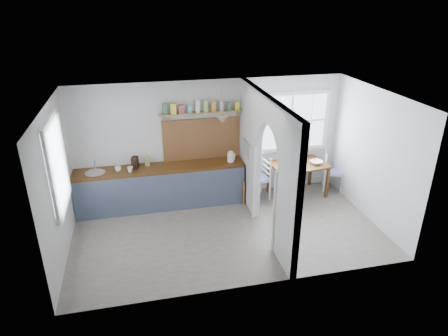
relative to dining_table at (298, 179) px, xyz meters
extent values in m
cube|color=gray|center=(-1.88, -1.14, -0.38)|extent=(5.80, 3.20, 0.01)
cube|color=silver|center=(-1.88, -1.14, 2.22)|extent=(5.80, 3.20, 0.01)
cube|color=silver|center=(-1.88, 0.46, 0.92)|extent=(5.80, 0.01, 2.60)
cube|color=silver|center=(-1.88, -2.74, 0.92)|extent=(5.80, 0.01, 2.60)
cube|color=silver|center=(-4.78, -1.14, 0.92)|extent=(0.01, 3.20, 2.60)
cube|color=silver|center=(1.02, -1.14, 0.92)|extent=(0.01, 3.20, 2.60)
cube|color=silver|center=(-1.18, -2.34, 0.92)|extent=(0.12, 0.80, 2.60)
cube|color=silver|center=(-1.18, -0.14, 0.92)|extent=(0.12, 1.20, 2.60)
cube|color=silver|center=(-1.18, -1.34, 1.70)|extent=(0.12, 1.20, 1.05)
cube|color=#4E3113|center=(-3.01, 0.16, 0.50)|extent=(3.50, 0.60, 0.05)
cube|color=#505A6D|center=(-3.01, -0.12, 0.05)|extent=(3.50, 0.03, 0.85)
cube|color=black|center=(-3.01, 0.21, 0.05)|extent=(3.46, 0.45, 0.85)
cylinder|color=#B8BBC1|center=(-4.31, 0.16, 0.51)|extent=(0.40, 0.40, 0.02)
cube|color=brown|center=(-2.08, 0.44, 0.97)|extent=(1.65, 0.03, 0.90)
cube|color=olive|center=(-2.08, 0.35, 1.57)|extent=(1.75, 0.20, 0.03)
cube|color=#2D5942|center=(-2.83, 0.35, 1.68)|extent=(0.09, 0.09, 0.18)
cube|color=gold|center=(-2.66, 0.35, 1.68)|extent=(0.09, 0.09, 0.18)
cube|color=brown|center=(-2.50, 0.35, 1.68)|extent=(0.09, 0.09, 0.18)
cube|color=#45B1BC|center=(-2.33, 0.35, 1.68)|extent=(0.09, 0.09, 0.18)
cube|color=white|center=(-2.16, 0.35, 1.68)|extent=(0.09, 0.09, 0.18)
cube|color=#86BE5C|center=(-2.00, 0.35, 1.68)|extent=(0.09, 0.09, 0.18)
cube|color=#C68122|center=(-1.83, 0.35, 1.68)|extent=(0.09, 0.09, 0.18)
cube|color=#A091AD|center=(-1.67, 0.35, 1.68)|extent=(0.09, 0.09, 0.18)
cube|color=#2D5942|center=(-1.50, 0.35, 1.68)|extent=(0.09, 0.09, 0.18)
cube|color=gold|center=(-1.34, 0.35, 1.68)|extent=(0.09, 0.09, 0.18)
cone|color=beige|center=(-1.73, 0.01, 1.50)|extent=(0.26, 0.26, 0.16)
cylinder|color=#B8BBC1|center=(-1.27, -0.24, 1.07)|extent=(0.02, 0.50, 0.02)
imported|color=beige|center=(-3.61, 0.06, 0.57)|extent=(0.15, 0.15, 0.11)
imported|color=white|center=(-3.85, 0.15, 0.57)|extent=(0.15, 0.15, 0.10)
cube|color=black|center=(-3.51, 0.22, 0.65)|extent=(0.16, 0.19, 0.25)
cylinder|color=tan|center=(-3.26, 0.31, 0.61)|extent=(0.14, 0.14, 0.18)
cube|color=#BD3563|center=(-1.30, -0.16, -0.10)|extent=(0.02, 0.03, 0.50)
cube|color=orange|center=(-1.30, -0.18, -0.13)|extent=(0.02, 0.03, 0.54)
imported|color=white|center=(0.37, -0.07, 0.41)|extent=(0.30, 0.30, 0.06)
imported|color=gray|center=(-0.17, -0.20, 0.43)|extent=(0.13, 0.13, 0.10)
cylinder|color=#342F30|center=(-0.28, -0.07, 0.39)|extent=(0.25, 0.25, 0.02)
imported|color=#482755|center=(0.04, 0.23, 0.48)|extent=(0.26, 0.26, 0.21)
camera|label=1|loc=(-3.39, -7.50, 3.82)|focal=32.00mm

